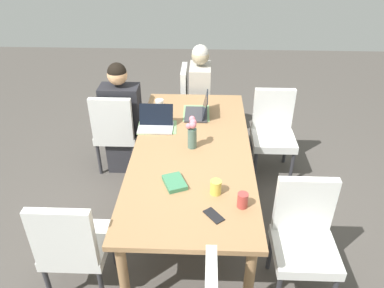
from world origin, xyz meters
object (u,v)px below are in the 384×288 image
Objects in this scene: laptop_head_right_left_mid at (199,111)px; chair_far_left_far at (73,243)px; dining_table at (192,156)px; coffee_mug_near_left at (243,200)px; chair_near_right_mid at (273,129)px; coffee_mug_centre_left at (159,104)px; chair_head_right_left_mid at (194,100)px; person_head_right_left_mid at (200,100)px; coffee_mug_near_right at (216,187)px; book_red_cover at (175,182)px; chair_near_right_far at (304,234)px; person_far_left_near at (123,123)px; chair_far_left_near at (116,129)px; laptop_far_left_near at (156,124)px; phone_black at (214,216)px; flower_vase at (192,132)px.

chair_far_left_far is at bearing 150.85° from laptop_head_right_left_mid.
coffee_mug_near_left is at bearing -152.42° from dining_table.
coffee_mug_centre_left is (-0.00, 1.19, 0.27)m from chair_near_right_mid.
chair_head_right_left_mid is 2.46m from chair_far_left_far.
chair_head_right_left_mid is 8.28× the size of coffee_mug_near_left.
person_head_right_left_mid reaches higher than chair_head_right_left_mid.
coffee_mug_near_right is 0.32m from book_red_cover.
chair_head_right_left_mid and chair_near_right_far have the same top height.
person_far_left_near is 1.33× the size of chair_near_right_far.
chair_far_left_near is 10.41× the size of coffee_mug_centre_left.
laptop_far_left_near reaches higher than chair_near_right_mid.
chair_far_left_near is at bearing 8.51° from book_red_cover.
person_head_right_left_mid reaches higher than phone_black.
person_far_left_near is 0.66m from laptop_far_left_near.
coffee_mug_near_left is (-2.12, -0.33, 0.26)m from person_head_right_left_mid.
dining_table is 1.42m from person_head_right_left_mid.
book_red_cover is (-0.84, -0.24, -0.03)m from laptop_far_left_near.
chair_near_right_far is at bearing -159.75° from person_head_right_left_mid.
chair_head_right_left_mid reaches higher than coffee_mug_centre_left.
coffee_mug_near_right is at bearing -141.67° from chair_far_left_near.
flower_vase is 0.64m from coffee_mug_near_right.
book_red_cover is 1.33× the size of phone_black.
coffee_mug_centre_left is (1.51, 1.19, 0.27)m from chair_near_right_far.
chair_near_right_mid is (-0.62, -0.79, -0.03)m from person_head_right_left_mid.
chair_far_left_near is at bearing 1.54° from chair_far_left_far.
chair_near_right_mid is at bearing -87.64° from chair_far_left_near.
chair_near_right_far is 1.58m from laptop_head_right_left_mid.
person_far_left_near is 1.60m from chair_near_right_mid.
flower_vase is (0.90, -0.79, 0.38)m from chair_far_left_far.
laptop_head_right_left_mid reaches higher than chair_near_right_mid.
chair_near_right_far is (-2.19, -0.86, 0.00)m from chair_head_right_left_mid.
chair_head_right_left_mid is 6.00× the size of phone_black.
chair_head_right_left_mid is at bearing 5.34° from laptop_head_right_left_mid.
flower_vase reaches higher than chair_far_left_far.
laptop_head_right_left_mid is at bearing -179.65° from person_head_right_left_mid.
person_far_left_near is at bearing 89.77° from chair_near_right_mid.
coffee_mug_near_right is at bearing 76.72° from chair_near_right_far.
dining_table is 6.94× the size of laptop_head_right_left_mid.
coffee_mug_near_left is 0.73× the size of phone_black.
person_head_right_left_mid is at bearing -51.65° from chair_far_left_near.
coffee_mug_near_right is (-1.19, -0.15, 0.01)m from laptop_head_right_left_mid.
chair_far_left_near is 1.00× the size of chair_far_left_far.
chair_far_left_near is 4.50× the size of book_red_cover.
laptop_head_right_left_mid reaches higher than coffee_mug_near_right.
chair_near_right_mid is at bearing -77.66° from laptop_head_right_left_mid.
laptop_head_right_left_mid is at bearing -112.26° from coffee_mug_centre_left.
dining_table is at bearing -135.50° from laptop_far_left_near.
book_red_cover reaches higher than phone_black.
chair_far_left_near is 0.54m from coffee_mug_centre_left.
laptop_far_left_near reaches higher than coffee_mug_near_right.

